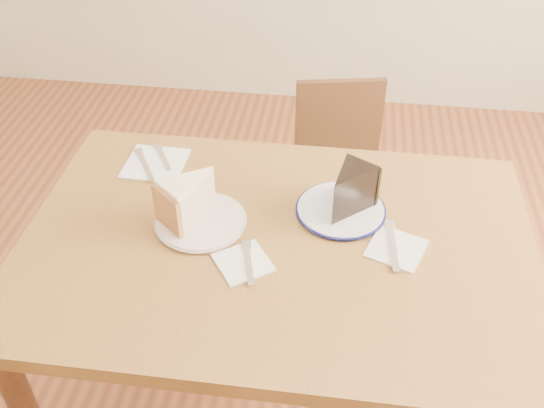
{
  "coord_description": "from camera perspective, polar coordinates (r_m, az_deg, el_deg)",
  "views": [
    {
      "loc": [
        0.13,
        -1.03,
        1.72
      ],
      "look_at": [
        -0.02,
        0.07,
        0.8
      ],
      "focal_mm": 40.0,
      "sensor_mm": 36.0,
      "label": 1
    }
  ],
  "objects": [
    {
      "name": "table",
      "position": [
        1.49,
        0.43,
        -6.19
      ],
      "size": [
        1.2,
        0.8,
        0.75
      ],
      "color": "#523616",
      "rests_on": "ground"
    },
    {
      "name": "chair_far",
      "position": [
        2.18,
        6.44,
        2.49
      ],
      "size": [
        0.43,
        0.43,
        0.73
      ],
      "rotation": [
        0.0,
        0.0,
        3.34
      ],
      "color": "black",
      "rests_on": "ground"
    },
    {
      "name": "plate_cream",
      "position": [
        1.47,
        -6.69,
        -1.64
      ],
      "size": [
        0.21,
        0.21,
        0.01
      ],
      "primitive_type": "cylinder",
      "color": "silver",
      "rests_on": "table"
    },
    {
      "name": "plate_navy",
      "position": [
        1.5,
        6.48,
        -0.55
      ],
      "size": [
        0.21,
        0.21,
        0.01
      ],
      "primitive_type": "cylinder",
      "color": "white",
      "rests_on": "table"
    },
    {
      "name": "carrot_cake",
      "position": [
        1.45,
        -7.49,
        0.53
      ],
      "size": [
        0.16,
        0.16,
        0.1
      ],
      "primitive_type": null,
      "rotation": [
        0.0,
        0.0,
        -0.7
      ],
      "color": "beige",
      "rests_on": "plate_cream"
    },
    {
      "name": "chocolate_cake",
      "position": [
        1.45,
        7.08,
        0.9
      ],
      "size": [
        0.14,
        0.16,
        0.1
      ],
      "primitive_type": null,
      "rotation": [
        0.0,
        0.0,
        2.62
      ],
      "color": "black",
      "rests_on": "plate_navy"
    },
    {
      "name": "napkin_cream",
      "position": [
        1.36,
        -2.73,
        -5.52
      ],
      "size": [
        0.16,
        0.16,
        0.0
      ],
      "primitive_type": "cube",
      "rotation": [
        0.0,
        0.0,
        0.6
      ],
      "color": "white",
      "rests_on": "table"
    },
    {
      "name": "napkin_navy",
      "position": [
        1.42,
        11.63,
        -4.1
      ],
      "size": [
        0.15,
        0.15,
        0.0
      ],
      "primitive_type": "cube",
      "rotation": [
        0.0,
        0.0,
        -0.36
      ],
      "color": "white",
      "rests_on": "table"
    },
    {
      "name": "napkin_spare",
      "position": [
        1.68,
        -10.92,
        3.79
      ],
      "size": [
        0.16,
        0.16,
        0.0
      ],
      "primitive_type": "cube",
      "rotation": [
        0.0,
        0.0,
        -0.02
      ],
      "color": "white",
      "rests_on": "table"
    },
    {
      "name": "fork_cream",
      "position": [
        1.36,
        -2.21,
        -5.55
      ],
      "size": [
        0.05,
        0.14,
        0.0
      ],
      "primitive_type": "cube",
      "rotation": [
        0.0,
        0.0,
        0.25
      ],
      "color": "silver",
      "rests_on": "napkin_cream"
    },
    {
      "name": "knife_navy",
      "position": [
        1.42,
        11.29,
        -3.83
      ],
      "size": [
        0.03,
        0.17,
        0.0
      ],
      "primitive_type": "cube",
      "rotation": [
        0.0,
        0.0,
        0.07
      ],
      "color": "white",
      "rests_on": "napkin_navy"
    },
    {
      "name": "fork_spare",
      "position": [
        1.69,
        -10.23,
        4.37
      ],
      "size": [
        0.08,
        0.13,
        0.0
      ],
      "primitive_type": "cube",
      "rotation": [
        0.0,
        0.0,
        0.51
      ],
      "color": "silver",
      "rests_on": "napkin_spare"
    },
    {
      "name": "knife_spare",
      "position": [
        1.67,
        -11.87,
        3.65
      ],
      "size": [
        0.09,
        0.14,
        0.0
      ],
      "primitive_type": "cube",
      "rotation": [
        0.0,
        0.0,
        0.54
      ],
      "color": "white",
      "rests_on": "napkin_spare"
    }
  ]
}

